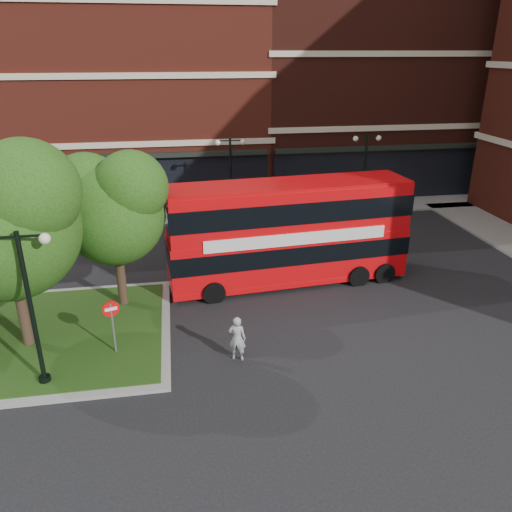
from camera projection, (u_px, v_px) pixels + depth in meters
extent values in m
plane|color=black|center=(224.00, 371.00, 15.99)|extent=(120.00, 120.00, 0.00)
cube|color=slate|center=(196.00, 214.00, 30.99)|extent=(44.00, 3.00, 0.12)
cube|color=maroon|center=(67.00, 89.00, 33.94)|extent=(26.00, 12.00, 14.00)
cube|color=#471911|center=(375.00, 72.00, 36.92)|extent=(18.00, 12.00, 16.00)
cylinder|color=#2D2116|center=(20.00, 296.00, 16.52)|extent=(0.36, 0.36, 3.92)
sphere|color=#1B4511|center=(6.00, 229.00, 15.61)|extent=(4.60, 4.60, 4.60)
sphere|color=#1B4511|center=(26.00, 192.00, 14.85)|extent=(3.22, 3.22, 3.22)
cylinder|color=#2D2116|center=(120.00, 267.00, 19.34)|extent=(0.36, 0.36, 3.47)
sphere|color=#1B4511|center=(114.00, 215.00, 18.53)|extent=(3.80, 3.80, 3.80)
sphere|color=#1B4511|center=(87.00, 191.00, 18.60)|extent=(2.85, 2.85, 2.85)
sphere|color=#1B4511|center=(131.00, 187.00, 17.88)|extent=(2.66, 2.66, 2.66)
cylinder|color=black|center=(32.00, 313.00, 14.37)|extent=(0.14, 0.14, 5.00)
cylinder|color=black|center=(45.00, 380.00, 15.27)|extent=(0.36, 0.36, 0.30)
cube|color=black|center=(17.00, 237.00, 13.47)|extent=(1.40, 0.06, 0.06)
sphere|color=#F2EACC|center=(45.00, 239.00, 13.62)|extent=(0.32, 0.32, 0.32)
cylinder|color=black|center=(231.00, 182.00, 28.54)|extent=(0.14, 0.14, 5.00)
cylinder|color=black|center=(232.00, 221.00, 29.44)|extent=(0.36, 0.36, 0.30)
cube|color=black|center=(230.00, 141.00, 27.64)|extent=(1.40, 0.06, 0.06)
sphere|color=#F2EACC|center=(218.00, 143.00, 27.57)|extent=(0.32, 0.32, 0.32)
sphere|color=#F2EACC|center=(243.00, 142.00, 27.78)|extent=(0.32, 0.32, 0.32)
cylinder|color=black|center=(364.00, 177.00, 29.76)|extent=(0.14, 0.14, 5.00)
cylinder|color=black|center=(361.00, 214.00, 30.66)|extent=(0.36, 0.36, 0.30)
cube|color=black|center=(367.00, 137.00, 28.86)|extent=(1.40, 0.06, 0.06)
sphere|color=#F2EACC|center=(356.00, 139.00, 28.79)|extent=(0.32, 0.32, 0.32)
sphere|color=#F2EACC|center=(379.00, 138.00, 29.01)|extent=(0.32, 0.32, 0.32)
cube|color=red|center=(288.00, 252.00, 21.64)|extent=(10.44, 3.24, 1.96)
cube|color=red|center=(289.00, 209.00, 20.89)|extent=(10.33, 3.21, 1.96)
cube|color=black|center=(289.00, 206.00, 20.85)|extent=(10.44, 3.24, 0.89)
cube|color=silver|center=(298.00, 239.00, 20.18)|extent=(7.67, 0.72, 0.51)
imported|color=#969799|center=(237.00, 338.00, 16.30)|extent=(0.67, 0.54, 1.58)
imported|color=#B5B8BD|center=(113.00, 212.00, 29.57)|extent=(3.68, 1.57, 1.24)
imported|color=silver|center=(245.00, 205.00, 30.77)|extent=(4.11, 1.77, 1.32)
cylinder|color=slate|center=(113.00, 330.00, 16.45)|extent=(0.07, 0.07, 1.94)
cylinder|color=red|center=(111.00, 309.00, 16.14)|extent=(0.55, 0.22, 0.56)
cube|color=white|center=(111.00, 309.00, 16.14)|extent=(0.39, 0.16, 0.11)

